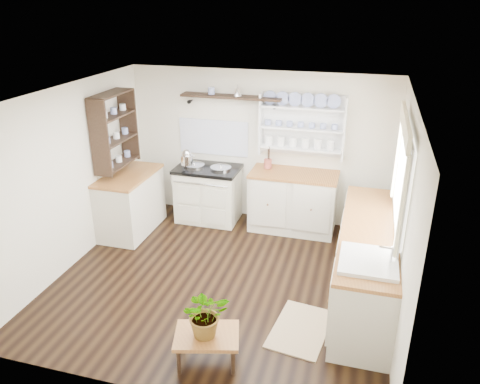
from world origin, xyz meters
name	(u,v)px	position (x,y,z in m)	size (l,w,h in m)	color
floor	(222,279)	(0.00, 0.00, 0.00)	(4.00, 3.80, 0.01)	black
wall_back	(259,147)	(0.00, 1.90, 1.15)	(4.00, 0.02, 2.30)	silver
wall_right	(402,215)	(2.00, 0.00, 1.15)	(0.02, 3.80, 2.30)	silver
wall_left	(70,178)	(-2.00, 0.00, 1.15)	(0.02, 3.80, 2.30)	silver
ceiling	(219,95)	(0.00, 0.00, 2.30)	(4.00, 3.80, 0.01)	white
window	(402,173)	(1.95, 0.15, 1.56)	(0.08, 1.55, 1.22)	white
aga_cooker	(208,193)	(-0.72, 1.57, 0.44)	(0.97, 0.67, 0.90)	#EDE7CD
back_cabinets	(293,201)	(0.60, 1.60, 0.46)	(1.27, 0.63, 0.90)	beige
right_cabinets	(366,263)	(1.70, 0.10, 0.46)	(0.62, 2.43, 0.90)	beige
belfast_sink	(367,272)	(1.70, -0.65, 0.80)	(0.55, 0.60, 0.45)	white
left_cabinets	(131,202)	(-1.70, 0.90, 0.46)	(0.62, 1.13, 0.90)	beige
plate_rack	(303,125)	(0.65, 1.86, 1.56)	(1.20, 0.22, 0.90)	white
high_shelf	(231,97)	(-0.40, 1.78, 1.91)	(1.50, 0.29, 0.16)	black
left_shelving	(114,130)	(-1.84, 0.90, 1.55)	(0.28, 0.80, 1.05)	black
kettle	(187,157)	(-1.00, 1.45, 1.04)	(0.19, 0.19, 0.23)	silver
utensil_crock	(268,164)	(0.19, 1.68, 0.98)	(0.12, 0.12, 0.13)	#9D4739
center_table	(207,338)	(0.30, -1.40, 0.28)	(0.70, 0.57, 0.33)	brown
potted_plant	(206,313)	(0.30, -1.40, 0.57)	(0.43, 0.37, 0.48)	#3F7233
floor_rug	(301,329)	(1.09, -0.69, 0.01)	(0.55, 0.85, 0.02)	#836B4C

